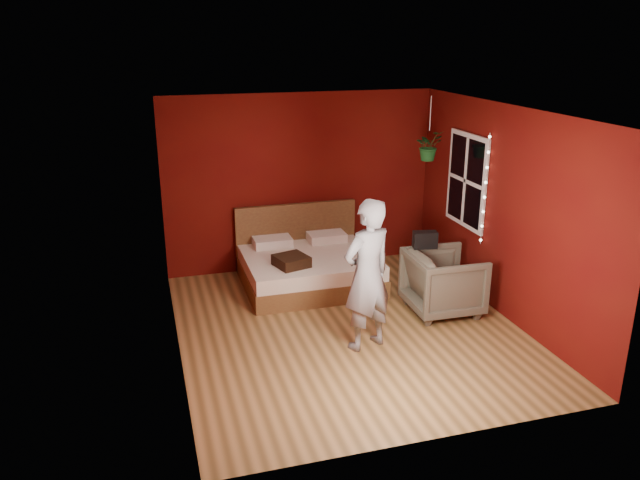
{
  "coord_description": "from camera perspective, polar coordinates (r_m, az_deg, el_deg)",
  "views": [
    {
      "loc": [
        -2.24,
        -6.43,
        3.43
      ],
      "look_at": [
        -0.24,
        0.4,
        1.03
      ],
      "focal_mm": 35.0,
      "sensor_mm": 36.0,
      "label": 1
    }
  ],
  "objects": [
    {
      "name": "fairy_lights",
      "position": [
        8.22,
        14.86,
        4.46
      ],
      "size": [
        0.04,
        0.04,
        1.45
      ],
      "color": "silver",
      "rests_on": "room_walls"
    },
    {
      "name": "room_walls",
      "position": [
        7.03,
        2.81,
        4.23
      ],
      "size": [
        4.04,
        4.54,
        2.62
      ],
      "color": "#571009",
      "rests_on": "ground"
    },
    {
      "name": "floor",
      "position": [
        7.63,
        2.61,
        -8.09
      ],
      "size": [
        4.5,
        4.5,
        0.0
      ],
      "primitive_type": "plane",
      "color": "olive",
      "rests_on": "ground"
    },
    {
      "name": "hanging_plant",
      "position": [
        8.71,
        9.91,
        8.5
      ],
      "size": [
        0.44,
        0.41,
        0.87
      ],
      "color": "silver",
      "rests_on": "room_walls"
    },
    {
      "name": "window",
      "position": [
        8.67,
        13.24,
        5.31
      ],
      "size": [
        0.05,
        0.97,
        1.27
      ],
      "color": "white",
      "rests_on": "room_walls"
    },
    {
      "name": "bed",
      "position": [
        8.82,
        -1.13,
        -2.4
      ],
      "size": [
        1.82,
        1.55,
        1.0
      ],
      "color": "brown",
      "rests_on": "ground"
    },
    {
      "name": "armchair",
      "position": [
        8.05,
        11.22,
        -3.81
      ],
      "size": [
        0.9,
        0.87,
        0.8
      ],
      "primitive_type": "imported",
      "rotation": [
        0.0,
        0.0,
        1.55
      ],
      "color": "#585646",
      "rests_on": "ground"
    },
    {
      "name": "person",
      "position": [
        6.88,
        4.34,
        -3.23
      ],
      "size": [
        0.74,
        0.61,
        1.74
      ],
      "primitive_type": "imported",
      "rotation": [
        0.0,
        0.0,
        3.48
      ],
      "color": "slate",
      "rests_on": "ground"
    },
    {
      "name": "handbag",
      "position": [
        8.0,
        9.58,
        0.03
      ],
      "size": [
        0.32,
        0.21,
        0.21
      ],
      "primitive_type": "cube",
      "rotation": [
        0.0,
        0.0,
        -0.2
      ],
      "color": "black",
      "rests_on": "armchair"
    },
    {
      "name": "throw_pillow",
      "position": [
        8.26,
        -2.64,
        -1.93
      ],
      "size": [
        0.5,
        0.5,
        0.14
      ],
      "primitive_type": "cube",
      "rotation": [
        0.0,
        0.0,
        0.28
      ],
      "color": "black",
      "rests_on": "bed"
    }
  ]
}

